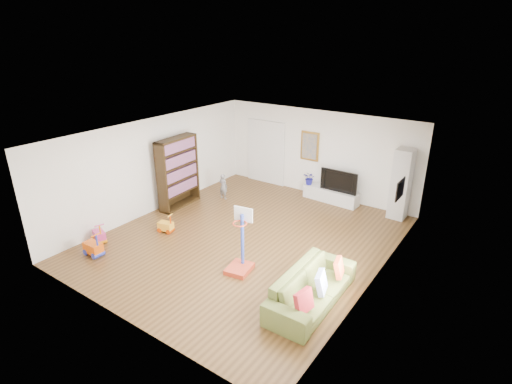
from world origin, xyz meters
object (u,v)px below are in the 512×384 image
Objects in this scene: media_console at (331,195)px; bookshelf at (178,173)px; basketball_hoop at (239,242)px; sofa at (312,287)px.

media_console is 0.83× the size of bookshelf.
media_console is 4.68m from bookshelf.
bookshelf is at bearing 143.42° from basketball_hoop.
media_console is 4.74m from basketball_hoop.
sofa is (5.42, -1.89, -0.71)m from bookshelf.
media_console is 1.20× the size of basketball_hoop.
bookshelf is 1.44× the size of basketball_hoop.
sofa is 1.84m from basketball_hoop.
media_console is at bearing 34.84° from bookshelf.
basketball_hoop is at bearing 86.99° from sofa.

